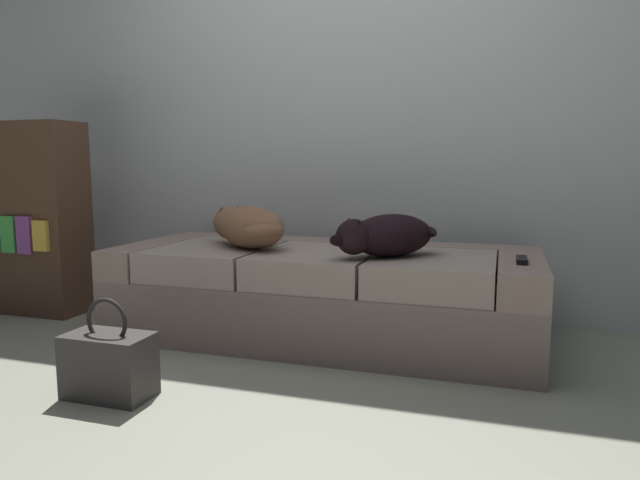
% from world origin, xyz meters
% --- Properties ---
extents(ground_plane, '(10.00, 10.00, 0.00)m').
position_xyz_m(ground_plane, '(0.00, 0.00, 0.00)').
color(ground_plane, gray).
extents(back_wall, '(6.40, 0.10, 2.80)m').
position_xyz_m(back_wall, '(0.00, 1.61, 1.40)').
color(back_wall, silver).
rests_on(back_wall, ground).
extents(couch, '(2.06, 0.86, 0.45)m').
position_xyz_m(couch, '(0.00, 1.00, 0.22)').
color(couch, gray).
rests_on(couch, ground).
extents(dog_tan, '(0.56, 0.48, 0.21)m').
position_xyz_m(dog_tan, '(-0.38, 0.93, 0.55)').
color(dog_tan, '#8E6246').
rests_on(dog_tan, couch).
extents(dog_dark, '(0.47, 0.48, 0.19)m').
position_xyz_m(dog_dark, '(0.34, 0.85, 0.54)').
color(dog_dark, black).
rests_on(dog_dark, couch).
extents(tv_remote, '(0.04, 0.15, 0.02)m').
position_xyz_m(tv_remote, '(0.93, 0.88, 0.46)').
color(tv_remote, black).
rests_on(tv_remote, couch).
extents(handbag, '(0.32, 0.18, 0.38)m').
position_xyz_m(handbag, '(-0.53, 0.04, 0.13)').
color(handbag, '#393432').
rests_on(handbag, ground).
extents(bookshelf, '(0.56, 0.30, 1.10)m').
position_xyz_m(bookshelf, '(-1.73, 0.97, 0.55)').
color(bookshelf, '#513626').
rests_on(bookshelf, ground).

